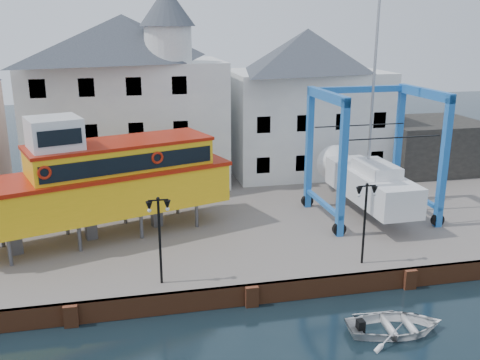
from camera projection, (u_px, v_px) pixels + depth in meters
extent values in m
plane|color=#15252D|center=(251.00, 305.00, 24.78)|extent=(140.00, 140.00, 0.00)
cube|color=slate|center=(212.00, 215.00, 34.95)|extent=(44.00, 22.00, 1.00)
cube|color=brown|center=(251.00, 294.00, 24.76)|extent=(44.00, 0.25, 1.00)
cube|color=brown|center=(71.00, 316.00, 22.95)|extent=(0.60, 0.36, 1.00)
cube|color=brown|center=(252.00, 296.00, 24.60)|extent=(0.60, 0.36, 1.00)
cube|color=brown|center=(410.00, 279.00, 26.25)|extent=(0.60, 0.36, 1.00)
cube|color=silver|center=(128.00, 123.00, 39.54)|extent=(14.00, 8.00, 9.00)
pyramid|color=#2F333C|center=(123.00, 38.00, 37.82)|extent=(14.00, 8.00, 3.20)
cube|color=black|center=(47.00, 179.00, 35.51)|extent=(1.00, 0.08, 1.20)
cube|color=black|center=(94.00, 177.00, 36.13)|extent=(1.00, 0.08, 1.20)
cube|color=black|center=(139.00, 174.00, 36.75)|extent=(1.00, 0.08, 1.20)
cube|color=black|center=(182.00, 172.00, 37.37)|extent=(1.00, 0.08, 1.20)
cube|color=black|center=(42.00, 135.00, 34.67)|extent=(1.00, 0.08, 1.20)
cube|color=black|center=(90.00, 133.00, 35.29)|extent=(1.00, 0.08, 1.20)
cube|color=black|center=(136.00, 131.00, 35.91)|extent=(1.00, 0.08, 1.20)
cube|color=black|center=(181.00, 129.00, 36.52)|extent=(1.00, 0.08, 1.20)
cube|color=black|center=(37.00, 89.00, 33.82)|extent=(1.00, 0.08, 1.20)
cube|color=black|center=(86.00, 87.00, 34.44)|extent=(1.00, 0.08, 1.20)
cube|color=black|center=(134.00, 86.00, 35.06)|extent=(1.00, 0.08, 1.20)
cube|color=black|center=(179.00, 85.00, 35.68)|extent=(1.00, 0.08, 1.20)
cylinder|color=silver|center=(168.00, 44.00, 36.30)|extent=(3.20, 3.20, 2.40)
cone|color=#2F333C|center=(167.00, 6.00, 35.60)|extent=(3.80, 3.80, 2.60)
cube|color=silver|center=(305.00, 121.00, 43.03)|extent=(12.00, 8.00, 8.00)
pyramid|color=#2F333C|center=(307.00, 50.00, 41.46)|extent=(12.00, 8.00, 3.20)
cube|color=black|center=(263.00, 165.00, 39.07)|extent=(1.00, 0.08, 1.20)
cube|color=black|center=(302.00, 163.00, 39.69)|extent=(1.00, 0.08, 1.20)
cube|color=black|center=(340.00, 161.00, 40.31)|extent=(1.00, 0.08, 1.20)
cube|color=black|center=(377.00, 159.00, 40.93)|extent=(1.00, 0.08, 1.20)
cube|color=black|center=(264.00, 125.00, 38.23)|extent=(1.00, 0.08, 1.20)
cube|color=black|center=(303.00, 123.00, 38.85)|extent=(1.00, 0.08, 1.20)
cube|color=black|center=(342.00, 122.00, 39.46)|extent=(1.00, 0.08, 1.20)
cube|color=black|center=(379.00, 120.00, 40.08)|extent=(1.00, 0.08, 1.20)
cube|color=black|center=(428.00, 145.00, 43.78)|extent=(8.00, 7.00, 4.00)
cylinder|color=black|center=(160.00, 243.00, 24.24)|extent=(0.12, 0.12, 4.00)
cube|color=black|center=(158.00, 200.00, 23.66)|extent=(0.90, 0.06, 0.06)
sphere|color=black|center=(158.00, 199.00, 23.64)|extent=(0.16, 0.16, 0.16)
cone|color=black|center=(149.00, 206.00, 23.66)|extent=(0.32, 0.32, 0.45)
sphere|color=white|center=(149.00, 210.00, 23.71)|extent=(0.18, 0.18, 0.18)
cone|color=black|center=(167.00, 205.00, 23.82)|extent=(0.32, 0.32, 0.45)
sphere|color=white|center=(167.00, 209.00, 23.87)|extent=(0.18, 0.18, 0.18)
cylinder|color=black|center=(364.00, 226.00, 26.30)|extent=(0.12, 0.12, 4.00)
cube|color=black|center=(367.00, 186.00, 25.72)|extent=(0.90, 0.06, 0.06)
sphere|color=black|center=(367.00, 185.00, 25.70)|extent=(0.16, 0.16, 0.16)
cone|color=black|center=(359.00, 192.00, 25.72)|extent=(0.32, 0.32, 0.45)
sphere|color=white|center=(359.00, 195.00, 25.77)|extent=(0.18, 0.18, 0.18)
cone|color=black|center=(374.00, 191.00, 25.88)|extent=(0.32, 0.32, 0.45)
sphere|color=white|center=(374.00, 194.00, 25.93)|extent=(0.18, 0.18, 0.18)
cylinder|color=#59595E|center=(10.00, 252.00, 26.39)|extent=(0.25, 0.25, 1.47)
cylinder|color=#59595E|center=(2.00, 234.00, 28.65)|extent=(0.25, 0.25, 1.47)
cylinder|color=#59595E|center=(80.00, 238.00, 28.07)|extent=(0.25, 0.25, 1.47)
cylinder|color=#59595E|center=(67.00, 222.00, 30.33)|extent=(0.25, 0.25, 1.47)
cylinder|color=#59595E|center=(141.00, 226.00, 29.75)|extent=(0.25, 0.25, 1.47)
cylinder|color=#59595E|center=(125.00, 212.00, 32.01)|extent=(0.25, 0.25, 1.47)
cylinder|color=#59595E|center=(197.00, 215.00, 31.43)|extent=(0.25, 0.25, 1.47)
cylinder|color=#59595E|center=(177.00, 202.00, 33.69)|extent=(0.25, 0.25, 1.47)
cube|color=#59595E|center=(16.00, 240.00, 27.76)|extent=(0.71, 0.65, 1.47)
cube|color=#59595E|center=(91.00, 226.00, 29.68)|extent=(0.71, 0.65, 1.47)
cube|color=#59595E|center=(157.00, 214.00, 31.60)|extent=(0.71, 0.65, 1.47)
cube|color=#EAB213|center=(106.00, 193.00, 29.65)|extent=(14.18, 7.85, 2.15)
cube|color=#A21A08|center=(104.00, 172.00, 29.32)|extent=(14.51, 8.09, 0.22)
cube|color=#EAB213|center=(121.00, 158.00, 29.61)|extent=(10.34, 6.24, 1.57)
cube|color=black|center=(131.00, 164.00, 28.20)|extent=(8.94, 3.02, 0.88)
cube|color=black|center=(111.00, 151.00, 30.99)|extent=(8.94, 3.02, 0.88)
cube|color=#A21A08|center=(120.00, 143.00, 29.36)|extent=(10.56, 6.40, 0.18)
cube|color=white|center=(54.00, 135.00, 27.45)|extent=(3.22, 3.22, 1.78)
cube|color=black|center=(60.00, 138.00, 26.36)|extent=(2.05, 0.73, 0.78)
torus|color=#A21A08|center=(44.00, 173.00, 25.95)|extent=(0.69, 0.35, 0.69)
torus|color=#A21A08|center=(157.00, 158.00, 28.84)|extent=(0.69, 0.35, 0.69)
cube|color=blue|center=(342.00, 170.00, 29.23)|extent=(0.40, 0.40, 7.76)
cylinder|color=black|center=(339.00, 229.00, 30.22)|extent=(0.78, 0.29, 0.78)
cube|color=blue|center=(309.00, 149.00, 34.04)|extent=(0.40, 0.40, 7.76)
cylinder|color=black|center=(307.00, 201.00, 35.03)|extent=(0.78, 0.29, 0.78)
cube|color=blue|center=(444.00, 163.00, 30.63)|extent=(0.40, 0.40, 7.76)
cylinder|color=black|center=(437.00, 220.00, 31.62)|extent=(0.78, 0.29, 0.78)
cube|color=blue|center=(398.00, 144.00, 35.45)|extent=(0.40, 0.40, 7.76)
cylinder|color=black|center=(394.00, 194.00, 36.43)|extent=(0.78, 0.29, 0.78)
cube|color=blue|center=(327.00, 96.00, 30.60)|extent=(0.49, 5.55, 0.54)
cube|color=blue|center=(322.00, 203.00, 32.42)|extent=(0.38, 5.55, 0.23)
cube|color=blue|center=(425.00, 93.00, 32.00)|extent=(0.49, 5.55, 0.54)
cube|color=blue|center=(415.00, 195.00, 33.82)|extent=(0.38, 5.55, 0.23)
cube|color=blue|center=(358.00, 89.00, 33.71)|extent=(6.66, 0.51, 0.39)
cube|color=white|center=(371.00, 185.00, 32.87)|extent=(2.71, 8.37, 1.77)
cone|color=white|center=(338.00, 165.00, 37.47)|extent=(2.58, 1.82, 2.55)
cube|color=#59595E|center=(369.00, 205.00, 33.23)|extent=(0.30, 2.00, 0.78)
cube|color=white|center=(376.00, 168.00, 32.01)|extent=(1.84, 3.36, 0.67)
cylinder|color=#99999E|center=(375.00, 69.00, 31.42)|extent=(0.16, 0.16, 12.20)
cube|color=black|center=(391.00, 138.00, 30.05)|extent=(6.06, 0.24, 0.05)
cube|color=black|center=(360.00, 125.00, 33.78)|extent=(6.06, 0.24, 0.05)
imported|color=white|center=(395.00, 332.00, 22.67)|extent=(4.39, 3.34, 0.85)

